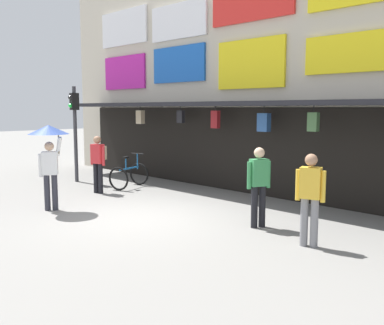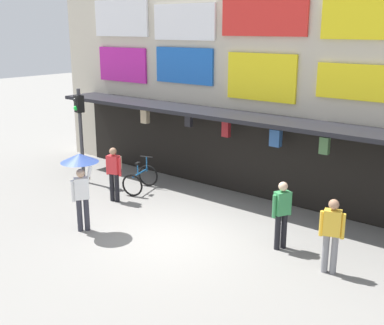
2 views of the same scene
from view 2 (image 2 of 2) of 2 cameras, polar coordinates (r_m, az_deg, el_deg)
name	(u,v)px [view 2 (image 2 of 2)]	position (r m, az deg, el deg)	size (l,w,h in m)	color
ground_plane	(173,238)	(12.40, -2.21, -8.83)	(80.00, 80.00, 0.00)	gray
shopfront	(272,67)	(15.06, 9.39, 10.97)	(18.00, 2.60, 8.00)	beige
traffic_light_near	(80,121)	(16.58, -13.05, 4.82)	(0.32, 0.35, 3.20)	#38383D
bicycle_parked	(140,179)	(15.76, -6.08, -1.97)	(1.04, 1.32, 1.05)	black
pedestrian_in_red	(282,211)	(11.65, 10.52, -5.69)	(0.36, 0.48, 1.68)	black
pedestrian_in_white	(114,170)	(14.78, -9.14, -0.88)	(0.52, 0.42, 1.68)	black
pedestrian_with_umbrella	(80,170)	(12.57, -13.00, -0.90)	(0.96, 0.96, 2.08)	#2D2D38
pedestrian_in_purple	(332,232)	(10.78, 16.09, -7.86)	(0.51, 0.32, 1.68)	gray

